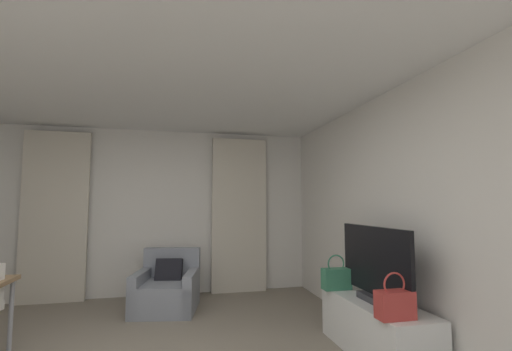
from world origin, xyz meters
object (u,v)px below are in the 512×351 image
tv_flatscreen (375,265)px  handbag_secondary (395,304)px  armchair (167,290)px  tv_console (376,328)px  handbag_primary (336,278)px

tv_flatscreen → handbag_secondary: size_ratio=2.99×
armchair → tv_console: armchair is taller
handbag_secondary → handbag_primary: bearing=91.6°
tv_console → handbag_primary: size_ratio=3.60×
tv_console → handbag_secondary: 0.64m
tv_flatscreen → handbag_primary: 0.56m
tv_console → handbag_secondary: (-0.13, -0.50, 0.37)m
armchair → tv_console: (1.95, -1.90, -0.01)m
handbag_primary → handbag_secondary: (0.03, -0.98, 0.00)m
tv_console → handbag_primary: 0.63m
tv_console → tv_flatscreen: bearing=-90.0°
tv_flatscreen → handbag_primary: size_ratio=2.99×
handbag_secondary → tv_flatscreen: bearing=75.0°
tv_console → handbag_secondary: bearing=-104.6°
armchair → tv_flatscreen: 2.79m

